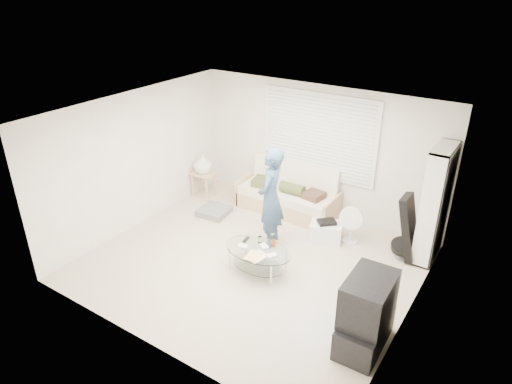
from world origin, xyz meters
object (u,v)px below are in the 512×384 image
Objects in this scene: futon_sofa at (288,196)px; coffee_table at (258,254)px; bookshelf at (435,204)px; tv_unit at (366,314)px.

coffee_table is (0.62, -2.05, 0.02)m from futon_sofa.
bookshelf is 2.55m from tv_unit.
tv_unit reaches higher than futon_sofa.
bookshelf is 2.92m from coffee_table.
futon_sofa is at bearing 106.89° from coffee_table.
coffee_table is (-1.98, 0.58, -0.16)m from tv_unit.
tv_unit reaches higher than coffee_table.
coffee_table is at bearing -73.11° from futon_sofa.
tv_unit is (-0.13, -2.51, -0.48)m from bookshelf.
tv_unit is 0.91× the size of coffee_table.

